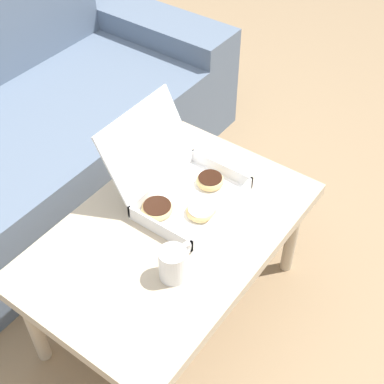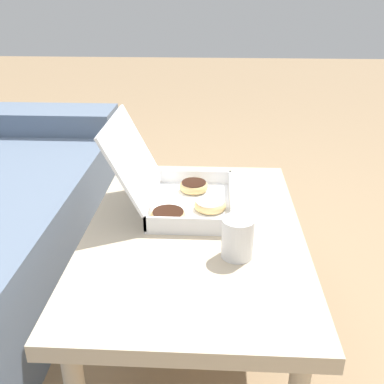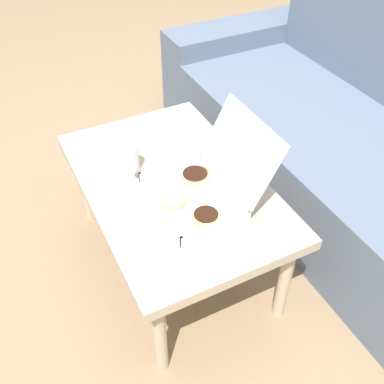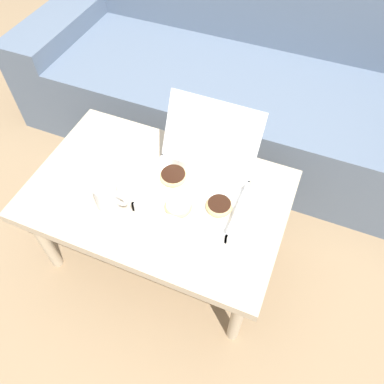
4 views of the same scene
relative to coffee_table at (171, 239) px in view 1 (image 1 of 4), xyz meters
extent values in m
plane|color=#937756|center=(0.00, 0.07, -0.38)|extent=(12.00, 12.00, 0.00)
cube|color=slate|center=(0.00, 0.75, -0.18)|extent=(1.66, 0.65, 0.40)
cube|color=slate|center=(0.95, 0.85, -0.13)|extent=(0.24, 0.85, 0.50)
cube|color=#C6B293|center=(0.00, 0.00, 0.03)|extent=(0.92, 0.59, 0.04)
cylinder|color=#C6B293|center=(0.40, -0.24, -0.19)|extent=(0.04, 0.04, 0.38)
cylinder|color=#C6B293|center=(-0.40, 0.24, -0.19)|extent=(0.04, 0.04, 0.38)
cylinder|color=#C6B293|center=(0.40, 0.24, -0.19)|extent=(0.04, 0.04, 0.38)
cube|color=white|center=(0.13, 0.01, 0.05)|extent=(0.34, 0.24, 0.01)
cube|color=white|center=(0.13, -0.10, 0.08)|extent=(0.34, 0.01, 0.04)
cube|color=white|center=(0.13, 0.13, 0.08)|extent=(0.34, 0.01, 0.04)
cube|color=white|center=(-0.04, 0.01, 0.08)|extent=(0.01, 0.24, 0.04)
cube|color=white|center=(0.29, 0.01, 0.08)|extent=(0.01, 0.24, 0.04)
cube|color=white|center=(0.13, 0.19, 0.21)|extent=(0.34, 0.12, 0.22)
torus|color=#E5BC75|center=(0.10, -0.04, 0.07)|extent=(0.09, 0.09, 0.03)
cylinder|color=white|center=(0.10, -0.04, 0.07)|extent=(0.08, 0.08, 0.01)
torus|color=#E5BC75|center=(0.03, 0.07, 0.07)|extent=(0.10, 0.10, 0.03)
cylinder|color=black|center=(0.03, 0.07, 0.07)|extent=(0.09, 0.09, 0.01)
torus|color=#E5BC75|center=(0.23, 0.01, 0.07)|extent=(0.09, 0.09, 0.03)
cylinder|color=black|center=(0.23, 0.01, 0.08)|extent=(0.08, 0.08, 0.01)
cylinder|color=white|center=(-0.13, -0.11, 0.10)|extent=(0.08, 0.08, 0.10)
torus|color=white|center=(-0.08, -0.11, 0.10)|extent=(0.06, 0.01, 0.06)
camera|label=1|loc=(-0.83, -0.69, 1.26)|focal=50.00mm
camera|label=2|loc=(-1.08, -0.05, 0.66)|focal=42.00mm
camera|label=3|loc=(1.10, -0.48, 1.08)|focal=42.00mm
camera|label=4|loc=(0.42, -0.70, 1.11)|focal=35.00mm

